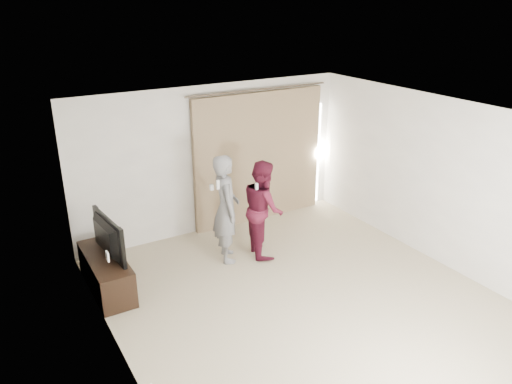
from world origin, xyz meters
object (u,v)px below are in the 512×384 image
at_px(tv_console, 106,273).
at_px(person_woman, 263,208).
at_px(tv, 102,238).
at_px(person_man, 226,209).

distance_m(tv_console, person_woman, 2.58).
distance_m(tv, person_woman, 2.52).
bearing_deg(person_man, tv, 177.91).
height_order(tv, person_woman, person_woman).
bearing_deg(tv_console, tv, 0.00).
relative_size(person_man, person_woman, 1.10).
distance_m(tv_console, person_man, 2.01).
bearing_deg(person_woman, tv_console, 175.64).
relative_size(tv_console, tv, 1.34).
height_order(tv_console, person_man, person_man).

